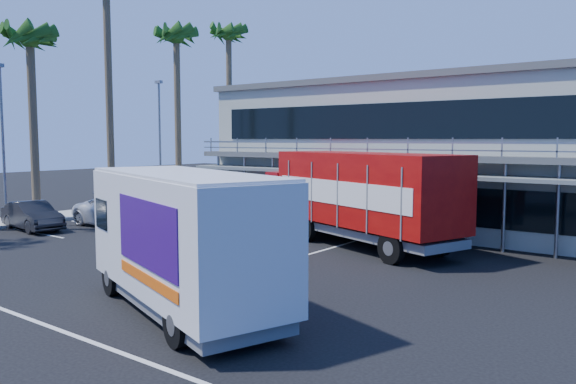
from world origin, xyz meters
The scene contains 14 objects.
ground centered at (0.00, 0.00, 0.00)m, with size 120.00×120.00×0.00m, color black.
building centered at (3.00, 14.94, 3.66)m, with size 22.40×12.00×7.30m.
curb_strip centered at (-15.00, 6.00, 0.08)m, with size 3.00×32.00×0.16m, color #A5A399.
palm_c centered at (-14.90, 3.00, 9.21)m, with size 2.80×2.80×10.75m.
palm_e centered at (-14.70, 13.00, 10.57)m, with size 2.80×2.80×12.25m.
palm_f centered at (-15.10, 18.50, 11.47)m, with size 2.80×2.80×13.25m.
light_pole_near centered at (-14.20, 1.00, 4.50)m, with size 0.50×0.25×8.09m.
light_pole_far centered at (-14.20, 11.00, 4.50)m, with size 0.50×0.25×8.09m.
red_truck centered at (2.26, 7.24, 2.11)m, with size 11.61×6.41×3.84m.
white_van centered at (3.56, -3.31, 1.89)m, with size 7.72×4.82×3.57m.
parked_car_b centered at (-12.07, 1.20, 0.69)m, with size 1.46×4.20×1.38m, color black.
parked_car_c centered at (-9.50, 4.40, 0.75)m, with size 2.48×5.38×1.49m, color white.
parked_car_d centered at (-12.50, 7.07, 0.69)m, with size 1.93×4.75×1.38m, color #292D37.
parked_car_e centered at (-12.50, 8.05, 0.68)m, with size 1.61×4.00×1.36m, color slate.
Camera 1 is at (14.05, -12.86, 4.40)m, focal length 35.00 mm.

